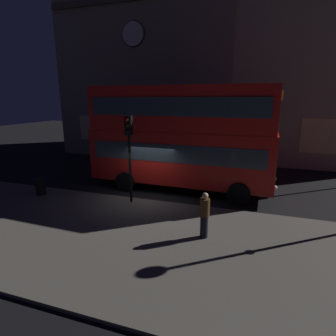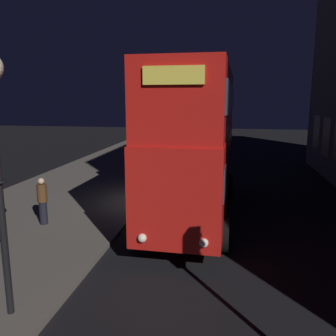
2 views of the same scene
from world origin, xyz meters
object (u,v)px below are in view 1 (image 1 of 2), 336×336
Objects in this scene: double_decker_bus at (180,134)px; litter_bin at (40,186)px; pedestrian at (204,215)px; traffic_light_near_kerb at (129,141)px.

litter_bin is at bearing -151.01° from double_decker_bus.
double_decker_bus is at bearing 27.51° from litter_bin.
traffic_light_near_kerb is at bearing -164.00° from pedestrian.
traffic_light_near_kerb is at bearing -118.24° from double_decker_bus.
pedestrian reaches higher than litter_bin.
double_decker_bus reaches higher than traffic_light_near_kerb.
double_decker_bus reaches higher than pedestrian.
litter_bin is at bearing -176.27° from traffic_light_near_kerb.
pedestrian is at bearing -33.00° from traffic_light_near_kerb.
double_decker_bus is 6.06m from pedestrian.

